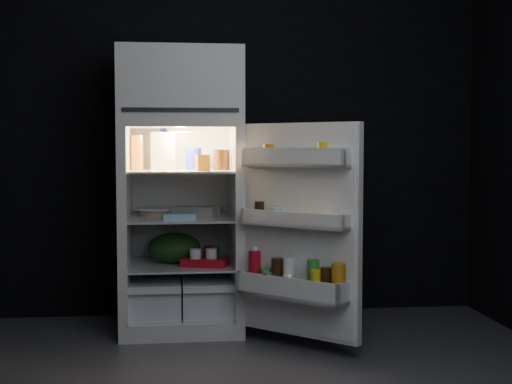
{
  "coord_description": "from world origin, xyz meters",
  "views": [
    {
      "loc": [
        -0.15,
        -3.27,
        1.18
      ],
      "look_at": [
        0.35,
        1.0,
        0.9
      ],
      "focal_mm": 50.0,
      "sensor_mm": 36.0,
      "label": 1
    }
  ],
  "objects": [
    {
      "name": "wall_front",
      "position": [
        0.0,
        -1.7,
        1.35
      ],
      "size": [
        4.0,
        0.0,
        2.7
      ],
      "primitive_type": "cube",
      "color": "black",
      "rests_on": "ground"
    },
    {
      "name": "small_can_silver",
      "position": [
        0.12,
        1.44,
        0.47
      ],
      "size": [
        0.08,
        0.08,
        0.09
      ],
      "primitive_type": "cylinder",
      "rotation": [
        0.0,
        0.0,
        -0.05
      ],
      "color": "silver",
      "rests_on": "refrigerator"
    },
    {
      "name": "small_can_red",
      "position": [
        0.08,
        1.4,
        0.47
      ],
      "size": [
        0.08,
        0.08,
        0.09
      ],
      "primitive_type": "cylinder",
      "rotation": [
        0.0,
        0.0,
        -0.41
      ],
      "color": "#B50F1E",
      "rests_on": "refrigerator"
    },
    {
      "name": "jam_jar",
      "position": [
        0.16,
        1.26,
        1.09
      ],
      "size": [
        0.12,
        0.12,
        0.13
      ],
      "primitive_type": "cylinder",
      "rotation": [
        0.0,
        0.0,
        0.16
      ],
      "color": "#311C0D",
      "rests_on": "refrigerator"
    },
    {
      "name": "milk_jug",
      "position": [
        -0.21,
        1.34,
        1.15
      ],
      "size": [
        0.16,
        0.16,
        0.24
      ],
      "primitive_type": "cube",
      "rotation": [
        0.0,
        0.0,
        -0.14
      ],
      "color": "white",
      "rests_on": "refrigerator"
    },
    {
      "name": "pie",
      "position": [
        -0.24,
        1.39,
        0.75
      ],
      "size": [
        0.29,
        0.29,
        0.04
      ],
      "primitive_type": "cylinder",
      "rotation": [
        0.0,
        0.0,
        0.1
      ],
      "color": "tan",
      "rests_on": "refrigerator"
    },
    {
      "name": "egg_carton",
      "position": [
        -0.02,
        1.22,
        0.76
      ],
      "size": [
        0.29,
        0.19,
        0.07
      ],
      "primitive_type": "cube",
      "rotation": [
        0.0,
        0.0,
        -0.37
      ],
      "color": "gray",
      "rests_on": "refrigerator"
    },
    {
      "name": "flat_package",
      "position": [
        -0.12,
        1.08,
        0.75
      ],
      "size": [
        0.21,
        0.12,
        0.04
      ],
      "primitive_type": "cube",
      "rotation": [
        0.0,
        0.0,
        0.12
      ],
      "color": "#86BBCF",
      "rests_on": "refrigerator"
    },
    {
      "name": "produce_bag",
      "position": [
        -0.15,
        1.31,
        0.52
      ],
      "size": [
        0.39,
        0.35,
        0.2
      ],
      "primitive_type": "ellipsoid",
      "rotation": [
        0.0,
        0.0,
        -0.22
      ],
      "color": "#193815",
      "rests_on": "refrigerator"
    },
    {
      "name": "refrigerator",
      "position": [
        -0.1,
        1.32,
        0.96
      ],
      "size": [
        0.76,
        0.71,
        1.78
      ],
      "color": "white",
      "rests_on": "ground"
    },
    {
      "name": "fridge_door",
      "position": [
        0.56,
        0.69,
        0.68
      ],
      "size": [
        0.66,
        0.63,
        1.22
      ],
      "color": "white",
      "rests_on": "ground"
    },
    {
      "name": "wall_back",
      "position": [
        0.0,
        1.7,
        1.35
      ],
      "size": [
        4.0,
        0.0,
        2.7
      ],
      "primitive_type": "cube",
      "color": "black",
      "rests_on": "ground"
    },
    {
      "name": "amber_bottle",
      "position": [
        -0.38,
        1.33,
        1.14
      ],
      "size": [
        0.11,
        0.11,
        0.22
      ],
      "primitive_type": "cylinder",
      "rotation": [
        0.0,
        0.0,
        0.33
      ],
      "color": "#B9781D",
      "rests_on": "refrigerator"
    },
    {
      "name": "yogurt_tray",
      "position": [
        0.04,
        1.15,
        0.45
      ],
      "size": [
        0.31,
        0.23,
        0.05
      ],
      "primitive_type": "cube",
      "rotation": [
        0.0,
        0.0,
        -0.31
      ],
      "color": "#B50F1E",
      "rests_on": "refrigerator"
    },
    {
      "name": "mayo_jar",
      "position": [
        -0.01,
        1.37,
        1.1
      ],
      "size": [
        0.11,
        0.11,
        0.14
      ],
      "primitive_type": "cylinder",
      "rotation": [
        0.0,
        0.0,
        -0.08
      ],
      "color": "#1E21A5",
      "rests_on": "refrigerator"
    },
    {
      "name": "wrapped_pkg",
      "position": [
        0.12,
        1.47,
        0.75
      ],
      "size": [
        0.14,
        0.13,
        0.05
      ],
      "primitive_type": "cube",
      "rotation": [
        0.0,
        0.0,
        -0.36
      ],
      "color": "beige",
      "rests_on": "refrigerator"
    },
    {
      "name": "small_carton",
      "position": [
        0.03,
        1.11,
        1.08
      ],
      "size": [
        0.09,
        0.08,
        0.1
      ],
      "primitive_type": "cube",
      "rotation": [
        0.0,
        0.0,
        0.26
      ],
      "color": "orange",
      "rests_on": "refrigerator"
    }
  ]
}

